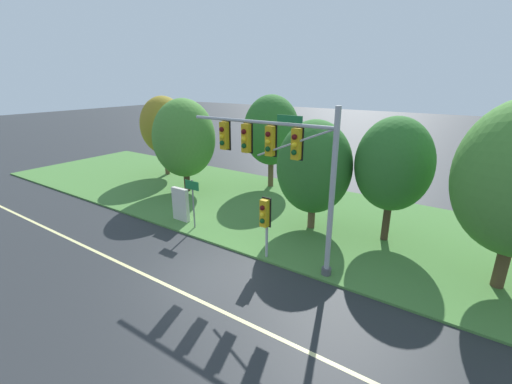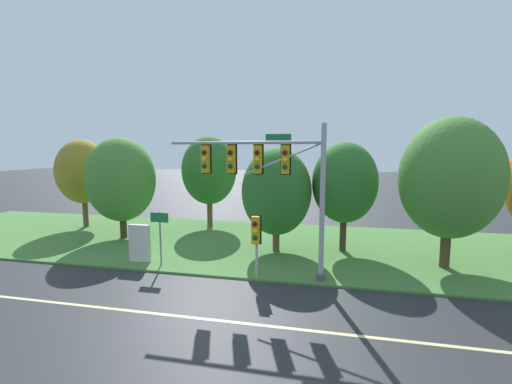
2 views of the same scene
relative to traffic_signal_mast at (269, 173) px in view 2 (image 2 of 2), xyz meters
name	(u,v)px [view 2 (image 2 of 2)]	position (x,y,z in m)	size (l,w,h in m)	color
ground_plane	(198,302)	(-2.21, -2.96, -4.75)	(160.00, 160.00, 0.00)	#282B2D
lane_stripe	(185,317)	(-2.21, -4.16, -4.75)	(36.00, 0.16, 0.01)	beige
grass_verge	(248,243)	(-2.21, 5.29, -4.70)	(48.00, 11.50, 0.10)	#477A38
traffic_signal_mast	(269,173)	(0.00, 0.00, 0.00)	(7.03, 0.49, 6.78)	#9EA0A5
pedestrian_signal_near_kerb	(256,233)	(-0.50, -0.31, -2.62)	(0.46, 0.55, 2.85)	#9EA0A5
route_sign_post	(160,229)	(-5.45, 0.35, -2.85)	(0.94, 0.08, 2.68)	slate
tree_nearest_road	(83,172)	(-14.99, 6.99, -0.60)	(3.71, 3.71, 6.39)	brown
tree_left_of_mast	(121,180)	(-10.39, 4.73, -0.89)	(4.27, 4.27, 6.45)	#423021
tree_behind_signpost	(209,171)	(-6.03, 9.04, -0.51)	(3.97, 3.97, 6.64)	brown
tree_mid_verge	(276,192)	(-0.26, 3.94, -1.30)	(3.86, 3.86, 5.78)	brown
tree_tall_centre	(345,183)	(3.42, 4.70, -0.80)	(3.57, 3.57, 6.09)	#423021
tree_right_far	(450,178)	(8.16, 2.98, -0.32)	(4.59, 4.59, 7.22)	#4C3823
info_kiosk	(140,243)	(-6.78, 0.67, -3.71)	(1.10, 0.24, 1.90)	beige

